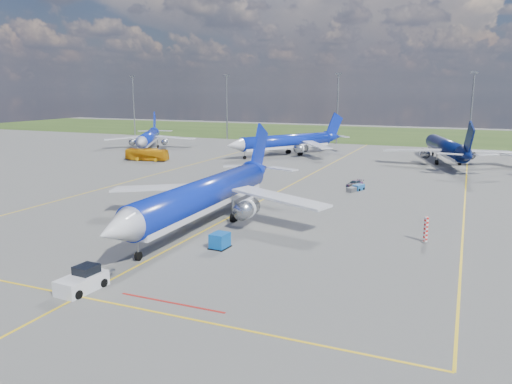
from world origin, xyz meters
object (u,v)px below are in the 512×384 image
at_px(service_car_b, 244,184).
at_px(baggage_tug_w, 356,188).
at_px(bg_jet_n, 445,163).
at_px(service_car_c, 355,183).
at_px(bg_jet_nnw, 286,155).
at_px(warning_post, 426,230).
at_px(apron_bus, 147,155).
at_px(bg_jet_nw, 149,149).
at_px(pushback_tug, 83,281).
at_px(baggage_tug_c, 253,175).
at_px(main_airliner, 205,225).
at_px(service_car_a, 220,184).
at_px(uld_container, 220,241).

relative_size(service_car_b, baggage_tug_w, 1.13).
height_order(bg_jet_n, service_car_c, bg_jet_n).
bearing_deg(bg_jet_n, bg_jet_nnw, -13.70).
bearing_deg(service_car_c, bg_jet_nnw, 148.15).
relative_size(warning_post, bg_jet_n, 0.07).
bearing_deg(apron_bus, warning_post, -129.28).
bearing_deg(bg_jet_nw, bg_jet_n, -24.65).
relative_size(bg_jet_nw, bg_jet_nnw, 0.94).
distance_m(pushback_tug, baggage_tug_c, 59.43).
bearing_deg(apron_bus, bg_jet_n, -77.20).
height_order(bg_jet_nnw, apron_bus, bg_jet_nnw).
bearing_deg(bg_jet_nw, baggage_tug_c, -61.80).
distance_m(main_airliner, service_car_a, 24.80).
relative_size(bg_jet_nw, service_car_b, 7.59).
height_order(bg_jet_nnw, uld_container, bg_jet_nnw).
height_order(apron_bus, baggage_tug_c, apron_bus).
bearing_deg(bg_jet_nnw, bg_jet_n, 33.46).
relative_size(warning_post, service_car_a, 0.73).
bearing_deg(baggage_tug_c, pushback_tug, -90.00).
xyz_separation_m(apron_bus, service_car_c, (54.85, -13.51, -0.95)).
bearing_deg(uld_container, bg_jet_nw, 133.15).
bearing_deg(service_car_b, pushback_tug, -142.32).
bearing_deg(bg_jet_nw, service_car_b, -67.76).
height_order(pushback_tug, apron_bus, apron_bus).
height_order(bg_jet_nw, service_car_a, bg_jet_nw).
distance_m(warning_post, uld_container, 23.86).
distance_m(bg_jet_nnw, uld_container, 81.19).
relative_size(bg_jet_nw, service_car_a, 9.33).
bearing_deg(service_car_c, pushback_tug, -79.19).
xyz_separation_m(uld_container, baggage_tug_w, (7.29, 38.12, -0.39)).
height_order(uld_container, baggage_tug_c, uld_container).
xyz_separation_m(uld_container, baggage_tug_c, (-14.73, 43.32, -0.39)).
distance_m(warning_post, baggage_tug_w, 30.16).
relative_size(service_car_c, baggage_tug_w, 0.89).
bearing_deg(main_airliner, uld_container, -52.97).
height_order(bg_jet_nw, bg_jet_n, bg_jet_n).
height_order(warning_post, baggage_tug_w, warning_post).
bearing_deg(baggage_tug_c, service_car_c, -12.99).
height_order(bg_jet_n, baggage_tug_c, bg_jet_n).
relative_size(main_airliner, pushback_tug, 7.08).
distance_m(bg_jet_nnw, apron_bus, 36.90).
height_order(bg_jet_nw, uld_container, bg_jet_nw).
bearing_deg(uld_container, service_car_c, 85.17).
height_order(pushback_tug, service_car_c, pushback_tug).
bearing_deg(baggage_tug_w, bg_jet_nw, 171.50).
bearing_deg(baggage_tug_c, service_car_a, -102.62).
height_order(bg_jet_n, service_car_a, bg_jet_n).
distance_m(bg_jet_nw, service_car_a, 65.06).
xyz_separation_m(pushback_tug, baggage_tug_w, (12.98, 53.54, -0.40)).
bearing_deg(warning_post, uld_container, -151.77).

